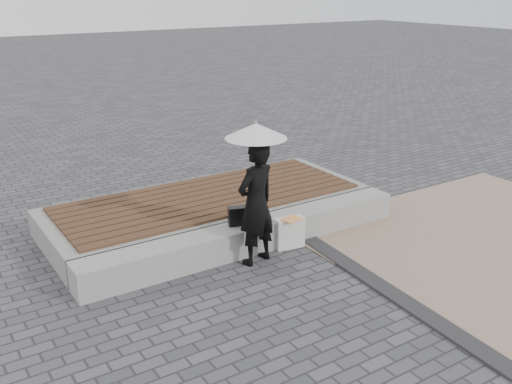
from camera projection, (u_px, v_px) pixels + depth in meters
ground at (321, 297)px, 6.97m from camera, size 80.00×80.00×0.00m
edging_band at (397, 296)px, 6.96m from camera, size 0.61×5.20×0.04m
seating_ledge at (250, 236)px, 8.17m from camera, size 5.00×0.45×0.40m
timber_platform at (209, 210)px, 9.12m from camera, size 5.00×2.00×0.40m
timber_decking at (209, 197)px, 9.04m from camera, size 4.60×1.80×0.04m
woman at (256, 203)px, 7.59m from camera, size 0.69×0.54×1.68m
parasol at (256, 131)px, 7.26m from camera, size 0.79×0.79×1.01m
handbag at (242, 216)px, 8.01m from camera, size 0.40×0.25×0.27m
canvas_tote at (289, 233)px, 8.23m from camera, size 0.44×0.24×0.44m
magazine at (292, 219)px, 8.11m from camera, size 0.32×0.26×0.01m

